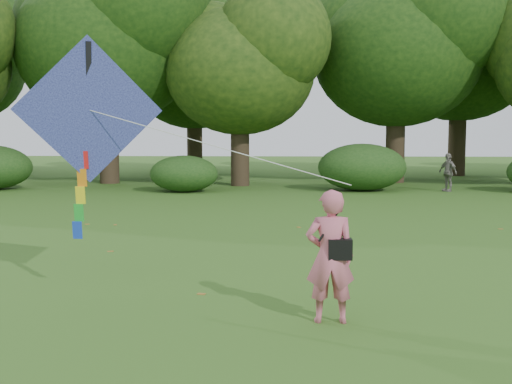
{
  "coord_description": "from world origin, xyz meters",
  "views": [
    {
      "loc": [
        -0.15,
        -7.67,
        2.46
      ],
      "look_at": [
        -0.56,
        2.0,
        1.5
      ],
      "focal_mm": 45.0,
      "sensor_mm": 36.0,
      "label": 1
    }
  ],
  "objects": [
    {
      "name": "ground",
      "position": [
        0.0,
        0.0,
        0.0
      ],
      "size": [
        100.0,
        100.0,
        0.0
      ],
      "primitive_type": "plane",
      "color": "#265114",
      "rests_on": "ground"
    },
    {
      "name": "man_kite_flyer",
      "position": [
        0.45,
        0.34,
        0.85
      ],
      "size": [
        0.63,
        0.42,
        1.7
      ],
      "primitive_type": "imported",
      "rotation": [
        0.0,
        0.0,
        3.17
      ],
      "color": "#CF6179",
      "rests_on": "ground"
    },
    {
      "name": "bystander_right",
      "position": [
        6.34,
        17.76,
        0.75
      ],
      "size": [
        0.78,
        0.94,
        1.51
      ],
      "primitive_type": "imported",
      "rotation": [
        0.0,
        0.0,
        -1.01
      ],
      "color": "gray",
      "rests_on": "ground"
    },
    {
      "name": "crossbody_bag",
      "position": [
        0.57,
        0.31,
        0.96
      ],
      "size": [
        0.43,
        0.2,
        0.69
      ],
      "color": "black",
      "rests_on": "ground"
    },
    {
      "name": "flying_kite",
      "position": [
        -2.96,
        1.57,
        2.68
      ],
      "size": [
        4.69,
        1.64,
        2.96
      ],
      "color": "#274BAC",
      "rests_on": "ground"
    },
    {
      "name": "tree_line",
      "position": [
        1.67,
        22.88,
        5.6
      ],
      "size": [
        54.7,
        15.3,
        9.48
      ],
      "color": "#3A2D1E",
      "rests_on": "ground"
    },
    {
      "name": "shrub_band",
      "position": [
        -0.72,
        17.6,
        0.86
      ],
      "size": [
        39.15,
        3.22,
        1.88
      ],
      "color": "#264919",
      "rests_on": "ground"
    },
    {
      "name": "fallen_leaves",
      "position": [
        1.09,
        3.79,
        0.01
      ],
      "size": [
        10.97,
        10.37,
        0.01
      ],
      "color": "olive",
      "rests_on": "ground"
    }
  ]
}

